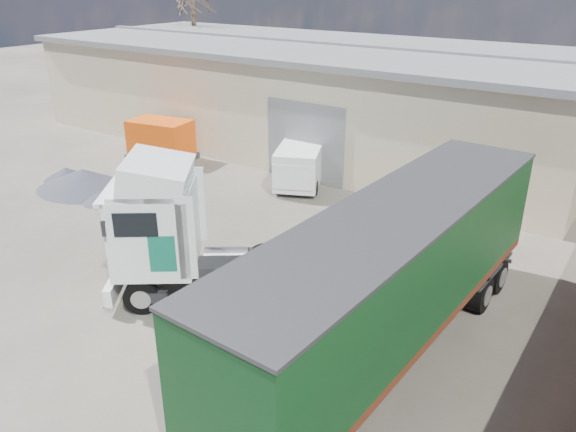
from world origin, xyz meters
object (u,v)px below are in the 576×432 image
Objects in this scene: tractor_unit at (186,238)px; box_trailer at (397,268)px; panel_van at (301,163)px; orange_skip at (161,142)px.

tractor_unit reaches higher than box_trailer.
panel_van is at bearing 136.31° from box_trailer.
tractor_unit is 1.34× the size of panel_van.
box_trailer is (6.17, 0.76, 0.64)m from tractor_unit.
orange_skip is at bearing 156.72° from box_trailer.
box_trailer is at bearing 60.63° from tractor_unit.
panel_van is 7.87m from orange_skip.
tractor_unit is 0.53× the size of box_trailer.
orange_skip is at bearing -166.61° from tractor_unit.
box_trailer reaches higher than panel_van.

